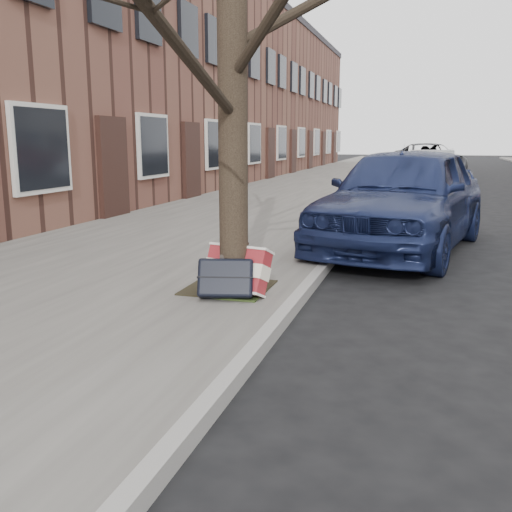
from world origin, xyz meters
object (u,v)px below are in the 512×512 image
(street_tree, at_px, (232,37))
(car_near_mid, at_px, (431,171))
(suitcase_red, at_px, (237,270))
(suitcase_navy, at_px, (226,278))
(car_near_front, at_px, (403,197))

(street_tree, xyz_separation_m, car_near_mid, (1.88, 14.20, -1.93))
(car_near_mid, bearing_deg, suitcase_red, -96.76)
(car_near_mid, bearing_deg, street_tree, -96.86)
(suitcase_navy, bearing_deg, car_near_mid, 68.81)
(suitcase_red, height_order, car_near_front, car_near_front)
(suitcase_navy, relative_size, car_near_front, 0.11)
(suitcase_red, distance_m, car_near_mid, 14.31)
(street_tree, xyz_separation_m, suitcase_navy, (-0.02, -0.18, -2.26))
(car_near_front, height_order, car_near_mid, car_near_front)
(street_tree, bearing_deg, suitcase_red, 25.91)
(street_tree, xyz_separation_m, suitcase_red, (0.03, 0.01, -2.22))
(suitcase_red, distance_m, car_near_front, 3.87)
(street_tree, relative_size, suitcase_red, 7.65)
(street_tree, distance_m, suitcase_navy, 2.27)
(street_tree, relative_size, car_near_front, 1.05)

